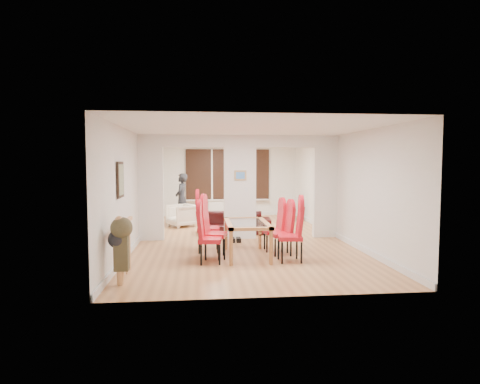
{
  "coord_description": "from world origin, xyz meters",
  "views": [
    {
      "loc": [
        -1.0,
        -10.01,
        1.91
      ],
      "look_at": [
        0.06,
        0.6,
        1.14
      ],
      "focal_mm": 30.0,
      "sensor_mm": 36.0,
      "label": 1
    }
  ],
  "objects": [
    {
      "name": "armchair",
      "position": [
        -1.56,
        2.07,
        0.34
      ],
      "size": [
        1.0,
        1.0,
        0.67
      ],
      "primitive_type": "imported",
      "rotation": [
        0.0,
        0.0,
        -1.02
      ],
      "color": "silver",
      "rests_on": "floor"
    },
    {
      "name": "shoes",
      "position": [
        -0.15,
        -0.46,
        0.05
      ],
      "size": [
        0.25,
        0.27,
        0.1
      ],
      "primitive_type": null,
      "color": "black",
      "rests_on": "floor"
    },
    {
      "name": "room_walls",
      "position": [
        0.0,
        0.0,
        1.3
      ],
      "size": [
        5.0,
        9.0,
        2.6
      ],
      "primitive_type": null,
      "color": "silver",
      "rests_on": "floor"
    },
    {
      "name": "stair_newel",
      "position": [
        -2.25,
        -3.2,
        0.55
      ],
      "size": [
        0.4,
        1.2,
        1.1
      ],
      "primitive_type": null,
      "color": "tan",
      "rests_on": "floor"
    },
    {
      "name": "dining_chair_rc",
      "position": [
        0.58,
        -1.5,
        0.51
      ],
      "size": [
        0.45,
        0.45,
        1.01
      ],
      "primitive_type": null,
      "rotation": [
        0.0,
        0.0,
        0.13
      ],
      "color": "red",
      "rests_on": "floor"
    },
    {
      "name": "dining_chair_lb",
      "position": [
        -0.71,
        -2.04,
        0.56
      ],
      "size": [
        0.55,
        0.55,
        1.13
      ],
      "primitive_type": null,
      "rotation": [
        0.0,
        0.0,
        -0.25
      ],
      "color": "red",
      "rests_on": "floor"
    },
    {
      "name": "radiator",
      "position": [
        0.0,
        4.4,
        0.3
      ],
      "size": [
        1.4,
        0.08,
        0.5
      ],
      "primitive_type": "cube",
      "color": "white",
      "rests_on": "floor"
    },
    {
      "name": "bowl",
      "position": [
        0.47,
        2.52,
        0.23
      ],
      "size": [
        0.2,
        0.2,
        0.05
      ],
      "primitive_type": "imported",
      "color": "#341C12",
      "rests_on": "coffee_table"
    },
    {
      "name": "television",
      "position": [
        2.0,
        3.22,
        0.25
      ],
      "size": [
        0.86,
        0.14,
        0.5
      ],
      "primitive_type": "imported",
      "rotation": [
        0.0,
        0.0,
        1.54
      ],
      "color": "black",
      "rests_on": "floor"
    },
    {
      "name": "dining_chair_rb",
      "position": [
        0.68,
        -1.9,
        0.51
      ],
      "size": [
        0.45,
        0.45,
        1.01
      ],
      "primitive_type": null,
      "rotation": [
        0.0,
        0.0,
        0.13
      ],
      "color": "red",
      "rests_on": "floor"
    },
    {
      "name": "dining_table",
      "position": [
        -0.06,
        -1.97,
        0.36
      ],
      "size": [
        0.85,
        1.52,
        0.71
      ],
      "primitive_type": null,
      "color": "#B57642",
      "rests_on": "floor"
    },
    {
      "name": "wall_poster",
      "position": [
        -2.47,
        -2.4,
        1.6
      ],
      "size": [
        0.04,
        0.52,
        0.67
      ],
      "primitive_type": "cube",
      "color": "gray",
      "rests_on": "room_walls"
    },
    {
      "name": "sofa",
      "position": [
        -0.06,
        0.81,
        0.28
      ],
      "size": [
        2.01,
        0.93,
        0.57
      ],
      "primitive_type": "imported",
      "rotation": [
        0.0,
        0.0,
        -0.09
      ],
      "color": "black",
      "rests_on": "floor"
    },
    {
      "name": "dining_chair_la",
      "position": [
        -0.82,
        -2.44,
        0.53
      ],
      "size": [
        0.47,
        0.47,
        1.06
      ],
      "primitive_type": null,
      "rotation": [
        0.0,
        0.0,
        -0.11
      ],
      "color": "red",
      "rests_on": "floor"
    },
    {
      "name": "dining_chair_lc",
      "position": [
        -0.83,
        -1.45,
        0.59
      ],
      "size": [
        0.48,
        0.48,
        1.18
      ],
      "primitive_type": null,
      "rotation": [
        0.0,
        0.0,
        -0.02
      ],
      "color": "red",
      "rests_on": "floor"
    },
    {
      "name": "dining_chair_ra",
      "position": [
        0.72,
        -2.48,
        0.56
      ],
      "size": [
        0.5,
        0.5,
        1.13
      ],
      "primitive_type": null,
      "rotation": [
        0.0,
        0.0,
        -0.12
      ],
      "color": "red",
      "rests_on": "floor"
    },
    {
      "name": "person",
      "position": [
        -1.58,
        2.67,
        0.79
      ],
      "size": [
        0.65,
        0.5,
        1.58
      ],
      "primitive_type": "imported",
      "rotation": [
        0.0,
        0.0,
        -1.8
      ],
      "color": "black",
      "rests_on": "floor"
    },
    {
      "name": "pillar_photo",
      "position": [
        0.0,
        -0.1,
        1.6
      ],
      "size": [
        0.3,
        0.03,
        0.25
      ],
      "primitive_type": "cube",
      "color": "#4C8CD8",
      "rests_on": "divider_wall"
    },
    {
      "name": "bottle",
      "position": [
        0.15,
        2.64,
        0.33
      ],
      "size": [
        0.07,
        0.07,
        0.26
      ],
      "primitive_type": "cylinder",
      "color": "#143F19",
      "rests_on": "coffee_table"
    },
    {
      "name": "bay_window_blinds",
      "position": [
        0.0,
        4.44,
        1.5
      ],
      "size": [
        3.0,
        0.08,
        1.8
      ],
      "primitive_type": "cube",
      "color": "black",
      "rests_on": "room_walls"
    },
    {
      "name": "coffee_table",
      "position": [
        0.3,
        2.54,
        0.1
      ],
      "size": [
        0.94,
        0.57,
        0.2
      ],
      "primitive_type": null,
      "rotation": [
        0.0,
        0.0,
        -0.15
      ],
      "color": "#341C12",
      "rests_on": "floor"
    },
    {
      "name": "divider_wall",
      "position": [
        0.0,
        0.0,
        1.3
      ],
      "size": [
        5.0,
        0.18,
        2.6
      ],
      "primitive_type": "cube",
      "color": "white",
      "rests_on": "floor"
    },
    {
      "name": "floor",
      "position": [
        0.0,
        0.0,
        0.0
      ],
      "size": [
        5.0,
        9.0,
        0.01
      ],
      "primitive_type": "cube",
      "color": "#BA7D4B",
      "rests_on": "ground"
    },
    {
      "name": "pendant_light",
      "position": [
        0.3,
        3.3,
        2.15
      ],
      "size": [
        0.36,
        0.36,
        0.36
      ],
      "primitive_type": "sphere",
      "color": "orange",
      "rests_on": "room_walls"
    }
  ]
}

